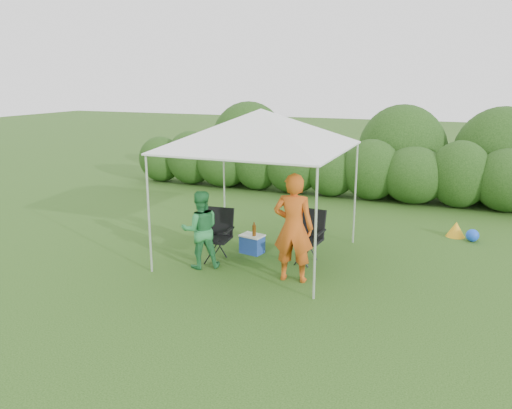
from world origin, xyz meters
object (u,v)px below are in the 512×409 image
at_px(chair_left, 217,231).
at_px(man, 293,228).
at_px(canopy, 261,129).
at_px(woman, 200,230).
at_px(chair_right, 308,233).
at_px(cooler, 252,244).

distance_m(chair_left, man, 1.75).
distance_m(canopy, woman, 2.14).
height_order(chair_right, cooler, chair_right).
height_order(chair_left, woman, woman).
bearing_deg(chair_left, chair_right, 14.22).
xyz_separation_m(canopy, chair_right, (0.93, 0.08, -1.90)).
xyz_separation_m(chair_right, woman, (-1.71, -1.04, 0.16)).
bearing_deg(woman, cooler, -152.40).
bearing_deg(chair_right, canopy, -170.25).
bearing_deg(chair_left, cooler, 45.17).
bearing_deg(chair_right, cooler, -175.77).
bearing_deg(chair_left, woman, -105.01).
xyz_separation_m(chair_right, cooler, (-1.14, 0.01, -0.37)).
xyz_separation_m(man, cooler, (-1.17, 1.00, -0.75)).
distance_m(chair_right, cooler, 1.20).
relative_size(chair_right, woman, 0.69).
relative_size(canopy, man, 1.66).
relative_size(chair_right, chair_left, 1.00).
bearing_deg(woman, man, 147.76).
xyz_separation_m(canopy, man, (0.95, -0.91, -1.53)).
distance_m(chair_left, cooler, 0.84).
height_order(chair_left, cooler, chair_left).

